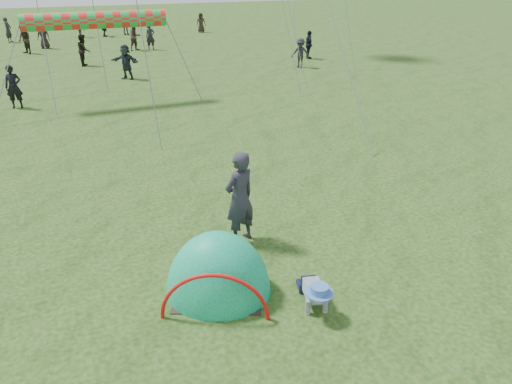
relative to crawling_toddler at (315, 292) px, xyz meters
name	(u,v)px	position (x,y,z in m)	size (l,w,h in m)	color
ground	(278,323)	(-0.72, -0.12, -0.31)	(140.00, 140.00, 0.00)	#0E3508
crawling_toddler	(315,292)	(0.00, 0.00, 0.00)	(0.57, 0.82, 0.63)	black
popup_tent	(219,292)	(-1.34, 0.97, -0.31)	(1.81, 1.49, 2.35)	#057D50
standing_adult	(240,198)	(-0.39, 2.40, 0.67)	(0.71, 0.47, 1.96)	#292732
crowd_person_0	(8,30)	(-6.44, 34.90, 0.57)	(0.65, 0.43, 1.78)	#24232A
crowd_person_1	(135,37)	(1.67, 27.56, 0.56)	(0.85, 0.66, 1.75)	#3F2D29
crowd_person_2	(125,24)	(2.22, 35.79, 0.57)	(1.04, 0.43, 1.78)	#21293A
crowd_person_3	(80,26)	(-1.34, 35.75, 0.52)	(1.08, 0.62, 1.67)	#23222D
crowd_person_4	(43,36)	(-4.03, 30.84, 0.53)	(0.83, 0.54, 1.69)	black
crowd_person_5	(104,26)	(0.49, 35.54, 0.52)	(1.54, 0.49, 1.66)	black
crowd_person_6	(14,87)	(-5.10, 15.12, 0.53)	(0.62, 0.40, 1.69)	black
crowd_person_7	(25,40)	(-5.13, 28.91, 0.57)	(0.86, 0.67, 1.77)	#2B221A
crowd_person_8	(309,45)	(10.93, 20.26, 0.51)	(0.97, 0.40, 1.65)	black
crowd_person_9	(300,53)	(9.18, 18.06, 0.47)	(1.02, 0.59, 1.58)	black
crowd_person_10	(201,23)	(8.45, 34.96, 0.48)	(0.78, 0.51, 1.59)	black
crowd_person_11	(126,62)	(-0.21, 18.82, 0.53)	(1.56, 0.50, 1.68)	#1E282E
crowd_person_12	(150,37)	(2.67, 27.44, 0.52)	(0.61, 0.40, 1.67)	black
crowd_person_13	(84,50)	(-1.90, 23.28, 0.55)	(0.84, 0.65, 1.72)	black
rainbow_tube_kite	(96,20)	(-1.69, 14.50, 2.94)	(0.64, 0.64, 5.34)	red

